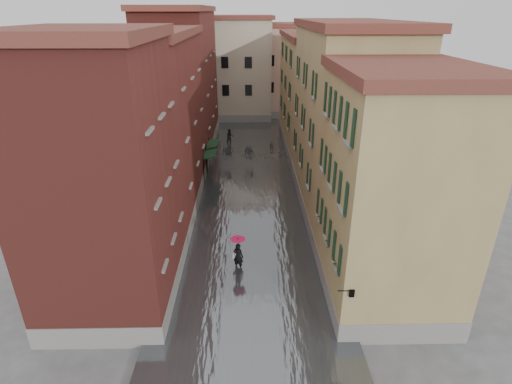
{
  "coord_description": "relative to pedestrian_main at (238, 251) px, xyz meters",
  "views": [
    {
      "loc": [
        -0.04,
        -19.77,
        14.11
      ],
      "look_at": [
        0.43,
        4.53,
        3.0
      ],
      "focal_mm": 28.0,
      "sensor_mm": 36.0,
      "label": 1
    }
  ],
  "objects": [
    {
      "name": "building_right_near",
      "position": [
        7.71,
        -2.07,
        4.54
      ],
      "size": [
        6.0,
        8.0,
        11.5
      ],
      "primitive_type": "cube",
      "color": "olive",
      "rests_on": "ground"
    },
    {
      "name": "ground",
      "position": [
        0.71,
        -0.07,
        -1.21
      ],
      "size": [
        120.0,
        120.0,
        0.0
      ],
      "primitive_type": "plane",
      "color": "#525254",
      "rests_on": "ground"
    },
    {
      "name": "building_end_pink",
      "position": [
        6.71,
        39.93,
        4.79
      ],
      "size": [
        10.0,
        9.0,
        12.0
      ],
      "primitive_type": "cube",
      "color": "tan",
      "rests_on": "ground"
    },
    {
      "name": "floodwater",
      "position": [
        0.71,
        12.93,
        -1.11
      ],
      "size": [
        10.0,
        60.0,
        0.2
      ],
      "primitive_type": "cube",
      "color": "#505459",
      "rests_on": "ground"
    },
    {
      "name": "pedestrian_main",
      "position": [
        0.0,
        0.0,
        0.0
      ],
      "size": [
        0.9,
        0.9,
        2.06
      ],
      "color": "black",
      "rests_on": "ground"
    },
    {
      "name": "building_left_far",
      "position": [
        -6.29,
        23.93,
        5.79
      ],
      "size": [
        6.0,
        16.0,
        14.0
      ],
      "primitive_type": "cube",
      "color": "maroon",
      "rests_on": "ground"
    },
    {
      "name": "awning_near",
      "position": [
        -2.77,
        13.89,
        1.25
      ],
      "size": [
        1.09,
        2.97,
        2.8
      ],
      "color": "#17341E",
      "rests_on": "ground"
    },
    {
      "name": "building_right_mid",
      "position": [
        7.71,
        8.93,
        5.29
      ],
      "size": [
        6.0,
        14.0,
        13.0
      ],
      "primitive_type": "cube",
      "color": "tan",
      "rests_on": "ground"
    },
    {
      "name": "pedestrian_far",
      "position": [
        -1.47,
        24.39,
        -0.32
      ],
      "size": [
        1.01,
        0.88,
        1.78
      ],
      "primitive_type": "imported",
      "rotation": [
        0.0,
        0.0,
        0.27
      ],
      "color": "black",
      "rests_on": "ground"
    },
    {
      "name": "building_right_far",
      "position": [
        7.71,
        23.93,
        4.54
      ],
      "size": [
        6.0,
        16.0,
        11.5
      ],
      "primitive_type": "cube",
      "color": "olive",
      "rests_on": "ground"
    },
    {
      "name": "awning_far",
      "position": [
        -2.77,
        16.3,
        1.26
      ],
      "size": [
        1.09,
        3.2,
        2.8
      ],
      "color": "#17341E",
      "rests_on": "ground"
    },
    {
      "name": "building_left_near",
      "position": [
        -6.29,
        -2.07,
        5.29
      ],
      "size": [
        6.0,
        8.0,
        13.0
      ],
      "primitive_type": "cube",
      "color": "maroon",
      "rests_on": "ground"
    },
    {
      "name": "window_planters",
      "position": [
        4.83,
        -2.12,
        2.3
      ],
      "size": [
        0.59,
        5.51,
        0.84
      ],
      "color": "#9C4433",
      "rests_on": "ground"
    },
    {
      "name": "wall_lantern",
      "position": [
        5.04,
        -6.07,
        1.79
      ],
      "size": [
        0.71,
        0.22,
        0.35
      ],
      "color": "black",
      "rests_on": "ground"
    },
    {
      "name": "building_left_mid",
      "position": [
        -6.29,
        8.93,
        5.04
      ],
      "size": [
        6.0,
        14.0,
        12.5
      ],
      "primitive_type": "cube",
      "color": "maroon",
      "rests_on": "ground"
    },
    {
      "name": "building_end_cream",
      "position": [
        -2.29,
        37.93,
        5.29
      ],
      "size": [
        12.0,
        9.0,
        13.0
      ],
      "primitive_type": "cube",
      "color": "beige",
      "rests_on": "ground"
    }
  ]
}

